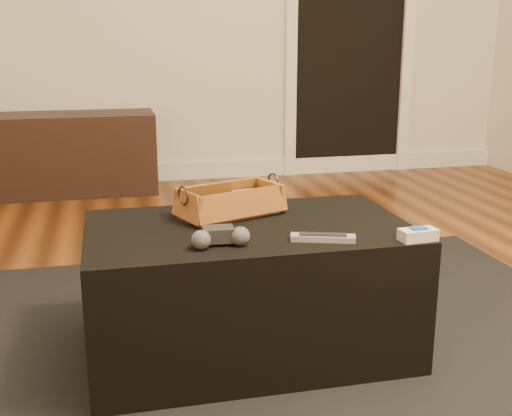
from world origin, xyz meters
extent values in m
cube|color=brown|center=(0.00, 0.00, -0.01)|extent=(5.00, 5.50, 0.01)
cube|color=white|center=(0.00, 2.73, 0.06)|extent=(5.00, 0.04, 0.12)
cube|color=black|center=(1.30, 2.73, 1.02)|extent=(0.82, 0.02, 2.00)
cube|color=white|center=(0.85, 2.72, 1.02)|extent=(0.08, 0.05, 2.05)
cube|color=white|center=(1.75, 2.72, 1.02)|extent=(0.08, 0.05, 2.05)
cube|color=black|center=(-0.82, 2.51, 0.26)|extent=(1.32, 0.45, 0.52)
cube|color=black|center=(-0.05, 0.02, 0.01)|extent=(2.60, 2.00, 0.01)
cube|color=black|center=(-0.05, 0.07, 0.22)|extent=(1.00, 0.60, 0.42)
cube|color=black|center=(-0.10, 0.18, 0.45)|extent=(0.18, 0.12, 0.02)
cube|color=tan|center=(-0.01, 0.26, 0.47)|extent=(0.11, 0.08, 0.05)
cube|color=#955921|center=(-0.08, 0.20, 0.44)|extent=(0.34, 0.24, 0.01)
cube|color=brown|center=(-0.11, 0.27, 0.49)|extent=(0.32, 0.15, 0.09)
cube|color=#9D5E23|center=(-0.06, 0.13, 0.49)|extent=(0.32, 0.15, 0.09)
cube|color=#985E22|center=(0.06, 0.26, 0.49)|extent=(0.09, 0.17, 0.09)
cube|color=#A85726|center=(-0.23, 0.14, 0.49)|extent=(0.09, 0.17, 0.09)
torus|color=#2C241D|center=(0.08, 0.26, 0.52)|extent=(0.03, 0.06, 0.06)
torus|color=#2C241D|center=(-0.24, 0.14, 0.52)|extent=(0.03, 0.06, 0.06)
cube|color=black|center=(-0.17, -0.09, 0.46)|extent=(0.09, 0.06, 0.04)
sphere|color=#424145|center=(-0.23, -0.12, 0.46)|extent=(0.06, 0.06, 0.06)
sphere|color=#434346|center=(-0.12, -0.11, 0.46)|extent=(0.06, 0.06, 0.06)
cube|color=#A0A1A7|center=(0.12, -0.13, 0.44)|extent=(0.19, 0.10, 0.02)
cube|color=black|center=(0.12, -0.13, 0.45)|extent=(0.14, 0.07, 0.00)
cube|color=beige|center=(0.39, -0.19, 0.45)|extent=(0.11, 0.06, 0.03)
cube|color=blue|center=(0.39, -0.19, 0.47)|extent=(0.05, 0.04, 0.01)
camera|label=1|loc=(-0.47, -1.80, 1.00)|focal=45.00mm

